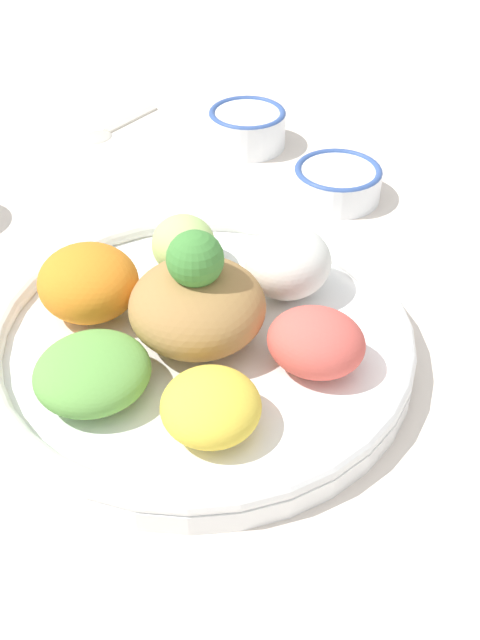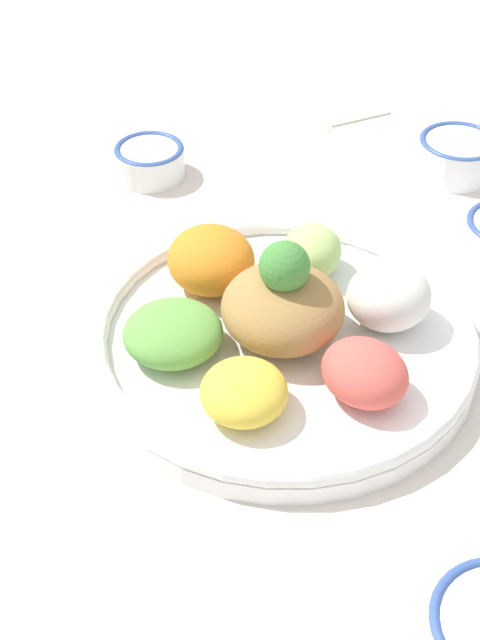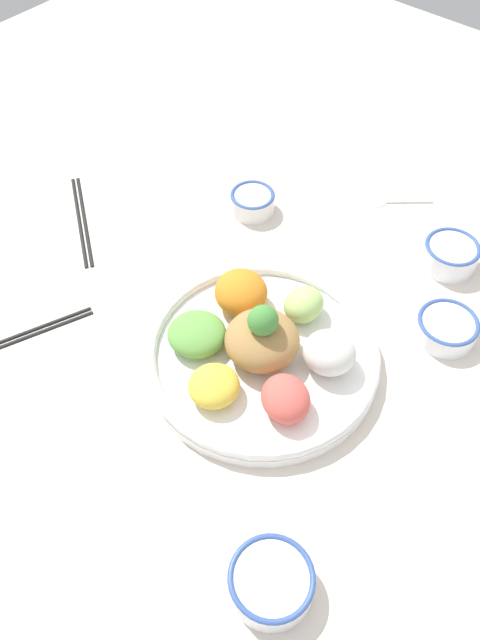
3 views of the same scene
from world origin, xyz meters
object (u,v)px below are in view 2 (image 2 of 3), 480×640
object	(u,v)px
salad_platter	(280,327)
rice_bowl_blue	(457,154)
serving_spoon_main	(335,122)
sauce_bowl_red	(150,160)

from	to	relation	value
salad_platter	rice_bowl_blue	distance (m)	0.39
rice_bowl_blue	salad_platter	bearing A→B (deg)	-108.04
rice_bowl_blue	serving_spoon_main	distance (m)	0.18
salad_platter	rice_bowl_blue	bearing A→B (deg)	71.96
salad_platter	sauce_bowl_red	xyz separation A→B (m)	(-0.23, 0.26, -0.01)
sauce_bowl_red	serving_spoon_main	bearing A→B (deg)	45.72
rice_bowl_blue	serving_spoon_main	size ratio (longest dim) A/B	0.84
serving_spoon_main	sauce_bowl_red	bearing A→B (deg)	-175.56
rice_bowl_blue	sauce_bowl_red	bearing A→B (deg)	-162.09
salad_platter	rice_bowl_blue	size ratio (longest dim) A/B	3.81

